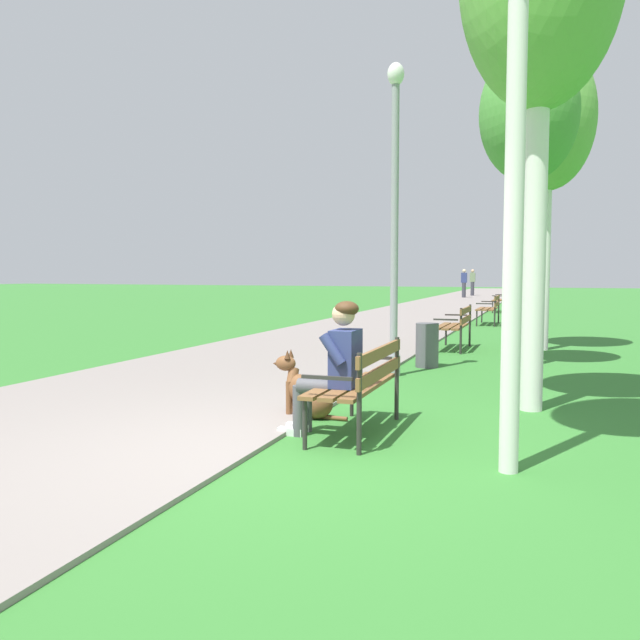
# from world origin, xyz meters

# --- Properties ---
(ground_plane) EXTENTS (120.00, 120.00, 0.00)m
(ground_plane) POSITION_xyz_m (0.00, 0.00, 0.00)
(ground_plane) COLOR #33752D
(paved_path) EXTENTS (4.34, 60.00, 0.04)m
(paved_path) POSITION_xyz_m (-2.30, 24.00, 0.02)
(paved_path) COLOR gray
(paved_path) RESTS_ON ground
(park_bench_near) EXTENTS (0.55, 1.50, 0.85)m
(park_bench_near) POSITION_xyz_m (0.50, 0.90, 0.51)
(park_bench_near) COLOR brown
(park_bench_near) RESTS_ON ground
(park_bench_mid) EXTENTS (0.55, 1.50, 0.85)m
(park_bench_mid) POSITION_xyz_m (0.42, 7.88, 0.51)
(park_bench_mid) COLOR brown
(park_bench_mid) RESTS_ON ground
(park_bench_far) EXTENTS (0.55, 1.50, 0.85)m
(park_bench_far) POSITION_xyz_m (0.51, 14.24, 0.51)
(park_bench_far) COLOR brown
(park_bench_far) RESTS_ON ground
(park_bench_furthest) EXTENTS (0.55, 1.50, 0.85)m
(park_bench_furthest) POSITION_xyz_m (0.42, 20.31, 0.51)
(park_bench_furthest) COLOR brown
(park_bench_furthest) RESTS_ON ground
(person_seated_on_near_bench) EXTENTS (0.74, 0.49, 1.25)m
(person_seated_on_near_bench) POSITION_xyz_m (0.30, 0.73, 0.68)
(person_seated_on_near_bench) COLOR #4C4C51
(person_seated_on_near_bench) RESTS_ON ground
(dog_brown) EXTENTS (0.83, 0.29, 0.71)m
(dog_brown) POSITION_xyz_m (-0.21, 1.35, 0.26)
(dog_brown) COLOR brown
(dog_brown) RESTS_ON ground
(lamp_post_near) EXTENTS (0.24, 0.24, 4.45)m
(lamp_post_near) POSITION_xyz_m (0.01, 4.35, 2.30)
(lamp_post_near) COLOR gray
(lamp_post_near) RESTS_ON ground
(birch_tree_third) EXTENTS (1.51, 1.56, 5.01)m
(birch_tree_third) POSITION_xyz_m (1.75, 5.88, 3.92)
(birch_tree_third) COLOR silver
(birch_tree_third) RESTS_ON ground
(birch_tree_fourth) EXTENTS (1.73, 1.83, 5.79)m
(birch_tree_fourth) POSITION_xyz_m (2.01, 8.38, 4.38)
(birch_tree_fourth) COLOR silver
(birch_tree_fourth) RESTS_ON ground
(litter_bin) EXTENTS (0.36, 0.36, 0.70)m
(litter_bin) POSITION_xyz_m (0.31, 5.36, 0.35)
(litter_bin) COLOR #515156
(litter_bin) RESTS_ON ground
(pedestrian_distant) EXTENTS (0.32, 0.22, 1.65)m
(pedestrian_distant) POSITION_xyz_m (-2.58, 32.86, 0.84)
(pedestrian_distant) COLOR #383842
(pedestrian_distant) RESTS_ON ground
(pedestrian_further_distant) EXTENTS (0.32, 0.22, 1.65)m
(pedestrian_further_distant) POSITION_xyz_m (-2.46, 36.05, 0.84)
(pedestrian_further_distant) COLOR #383842
(pedestrian_further_distant) RESTS_ON ground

